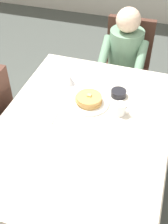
{
  "coord_description": "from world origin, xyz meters",
  "views": [
    {
      "loc": [
        0.42,
        -1.27,
        2.05
      ],
      "look_at": [
        -0.01,
        0.06,
        0.79
      ],
      "focal_mm": 46.45,
      "sensor_mm": 36.0,
      "label": 1
    }
  ],
  "objects_px": {
    "bowl_butter": "(119,93)",
    "cup_coffee": "(121,109)",
    "fork_left_of_plate": "(63,100)",
    "breakfast_stack": "(89,99)",
    "syrup_pitcher": "(70,80)",
    "dining_table_main": "(83,134)",
    "diner_person": "(124,57)",
    "plate_breakfast": "(89,103)",
    "spoon_near_edge": "(76,139)",
    "chair_diner": "(126,62)",
    "knife_right_of_plate": "(115,110)"
  },
  "relations": [
    {
      "from": "bowl_butter",
      "to": "cup_coffee",
      "type": "bearing_deg",
      "value": -73.91
    },
    {
      "from": "bowl_butter",
      "to": "fork_left_of_plate",
      "type": "relative_size",
      "value": 0.61
    },
    {
      "from": "breakfast_stack",
      "to": "syrup_pitcher",
      "type": "relative_size",
      "value": 2.39
    },
    {
      "from": "dining_table_main",
      "to": "diner_person",
      "type": "xyz_separation_m",
      "value": [
        0.07,
        1.01,
        0.02
      ]
    },
    {
      "from": "bowl_butter",
      "to": "syrup_pitcher",
      "type": "height_order",
      "value": "syrup_pitcher"
    },
    {
      "from": "plate_breakfast",
      "to": "bowl_butter",
      "type": "relative_size",
      "value": 2.55
    },
    {
      "from": "fork_left_of_plate",
      "to": "spoon_near_edge",
      "type": "xyz_separation_m",
      "value": [
        0.21,
        -0.33,
        0.0
      ]
    },
    {
      "from": "chair_diner",
      "to": "spoon_near_edge",
      "type": "height_order",
      "value": "chair_diner"
    },
    {
      "from": "chair_diner",
      "to": "plate_breakfast",
      "type": "xyz_separation_m",
      "value": [
        -0.09,
        -0.96,
        0.22
      ]
    },
    {
      "from": "fork_left_of_plate",
      "to": "cup_coffee",
      "type": "bearing_deg",
      "value": -89.0
    },
    {
      "from": "plate_breakfast",
      "to": "cup_coffee",
      "type": "height_order",
      "value": "cup_coffee"
    },
    {
      "from": "dining_table_main",
      "to": "plate_breakfast",
      "type": "bearing_deg",
      "value": 95.54
    },
    {
      "from": "diner_person",
      "to": "plate_breakfast",
      "type": "relative_size",
      "value": 4.0
    },
    {
      "from": "syrup_pitcher",
      "to": "knife_right_of_plate",
      "type": "height_order",
      "value": "syrup_pitcher"
    },
    {
      "from": "chair_diner",
      "to": "plate_breakfast",
      "type": "distance_m",
      "value": 0.98
    },
    {
      "from": "diner_person",
      "to": "cup_coffee",
      "type": "xyz_separation_m",
      "value": [
        0.14,
        -0.84,
        0.11
      ]
    },
    {
      "from": "plate_breakfast",
      "to": "syrup_pitcher",
      "type": "xyz_separation_m",
      "value": [
        -0.2,
        0.17,
        0.03
      ]
    },
    {
      "from": "dining_table_main",
      "to": "bowl_butter",
      "type": "relative_size",
      "value": 13.85
    },
    {
      "from": "chair_diner",
      "to": "diner_person",
      "type": "xyz_separation_m",
      "value": [
        0.0,
        -0.16,
        0.14
      ]
    },
    {
      "from": "diner_person",
      "to": "cup_coffee",
      "type": "height_order",
      "value": "diner_person"
    },
    {
      "from": "knife_right_of_plate",
      "to": "spoon_near_edge",
      "type": "relative_size",
      "value": 1.33
    },
    {
      "from": "dining_table_main",
      "to": "fork_left_of_plate",
      "type": "bearing_deg",
      "value": 137.44
    },
    {
      "from": "plate_breakfast",
      "to": "bowl_butter",
      "type": "distance_m",
      "value": 0.23
    },
    {
      "from": "cup_coffee",
      "to": "knife_right_of_plate",
      "type": "xyz_separation_m",
      "value": [
        -0.04,
        0.02,
        -0.04
      ]
    },
    {
      "from": "breakfast_stack",
      "to": "knife_right_of_plate",
      "type": "xyz_separation_m",
      "value": [
        0.19,
        -0.02,
        -0.04
      ]
    },
    {
      "from": "bowl_butter",
      "to": "knife_right_of_plate",
      "type": "distance_m",
      "value": 0.17
    },
    {
      "from": "breakfast_stack",
      "to": "dining_table_main",
      "type": "bearing_deg",
      "value": -84.54
    },
    {
      "from": "chair_diner",
      "to": "breakfast_stack",
      "type": "distance_m",
      "value": 1.0
    },
    {
      "from": "breakfast_stack",
      "to": "fork_left_of_plate",
      "type": "distance_m",
      "value": 0.2
    },
    {
      "from": "chair_diner",
      "to": "bowl_butter",
      "type": "height_order",
      "value": "chair_diner"
    },
    {
      "from": "fork_left_of_plate",
      "to": "knife_right_of_plate",
      "type": "relative_size",
      "value": 0.9
    },
    {
      "from": "syrup_pitcher",
      "to": "fork_left_of_plate",
      "type": "height_order",
      "value": "syrup_pitcher"
    },
    {
      "from": "chair_diner",
      "to": "spoon_near_edge",
      "type": "bearing_deg",
      "value": 87.1
    },
    {
      "from": "chair_diner",
      "to": "breakfast_stack",
      "type": "xyz_separation_m",
      "value": [
        -0.09,
        -0.96,
        0.25
      ]
    },
    {
      "from": "knife_right_of_plate",
      "to": "plate_breakfast",
      "type": "bearing_deg",
      "value": 79.96
    },
    {
      "from": "diner_person",
      "to": "plate_breakfast",
      "type": "distance_m",
      "value": 0.81
    },
    {
      "from": "fork_left_of_plate",
      "to": "syrup_pitcher",
      "type": "bearing_deg",
      "value": 7.33
    },
    {
      "from": "plate_breakfast",
      "to": "spoon_near_edge",
      "type": "distance_m",
      "value": 0.35
    },
    {
      "from": "chair_diner",
      "to": "breakfast_stack",
      "type": "relative_size",
      "value": 4.87
    },
    {
      "from": "diner_person",
      "to": "breakfast_stack",
      "type": "height_order",
      "value": "diner_person"
    },
    {
      "from": "syrup_pitcher",
      "to": "chair_diner",
      "type": "bearing_deg",
      "value": 69.51
    },
    {
      "from": "syrup_pitcher",
      "to": "dining_table_main",
      "type": "bearing_deg",
      "value": -60.0
    },
    {
      "from": "knife_right_of_plate",
      "to": "spoon_near_edge",
      "type": "distance_m",
      "value": 0.37
    },
    {
      "from": "cup_coffee",
      "to": "spoon_near_edge",
      "type": "height_order",
      "value": "cup_coffee"
    },
    {
      "from": "diner_person",
      "to": "cup_coffee",
      "type": "bearing_deg",
      "value": 99.49
    },
    {
      "from": "cup_coffee",
      "to": "bowl_butter",
      "type": "xyz_separation_m",
      "value": [
        -0.05,
        0.19,
        -0.02
      ]
    },
    {
      "from": "diner_person",
      "to": "spoon_near_edge",
      "type": "relative_size",
      "value": 7.47
    },
    {
      "from": "fork_left_of_plate",
      "to": "diner_person",
      "type": "bearing_deg",
      "value": -15.22
    },
    {
      "from": "cup_coffee",
      "to": "syrup_pitcher",
      "type": "height_order",
      "value": "cup_coffee"
    },
    {
      "from": "diner_person",
      "to": "syrup_pitcher",
      "type": "distance_m",
      "value": 0.7
    }
  ]
}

